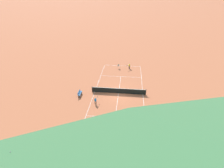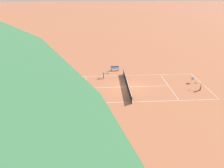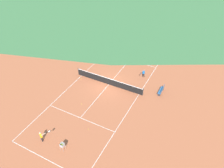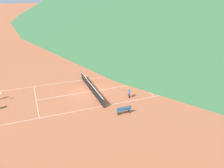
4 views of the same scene
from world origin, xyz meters
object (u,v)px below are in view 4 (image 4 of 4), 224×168
(player_far_service, at_px, (129,92))
(tennis_ball_by_net_left, at_px, (28,108))
(tennis_net, at_px, (91,88))
(tennis_ball_mid_court, at_px, (79,81))
(courtside_bench, at_px, (124,110))
(tennis_ball_by_net_right, at_px, (52,94))

(player_far_service, relative_size, tennis_ball_by_net_left, 17.34)
(tennis_net, relative_size, tennis_ball_mid_court, 139.09)
(tennis_ball_by_net_left, xyz_separation_m, courtside_bench, (4.76, 8.72, 0.42))
(tennis_net, bearing_deg, tennis_ball_by_net_left, -77.81)
(tennis_net, relative_size, tennis_ball_by_net_left, 139.09)
(tennis_ball_by_net_left, bearing_deg, courtside_bench, 61.34)
(tennis_net, relative_size, player_far_service, 8.02)
(player_far_service, bearing_deg, courtside_bench, -33.60)
(tennis_ball_by_net_left, distance_m, tennis_ball_mid_court, 8.54)
(tennis_ball_by_net_left, distance_m, tennis_ball_by_net_right, 3.80)
(tennis_ball_mid_court, distance_m, courtside_bench, 10.32)
(tennis_ball_by_net_left, distance_m, courtside_bench, 9.94)
(tennis_ball_by_net_left, bearing_deg, tennis_ball_mid_court, 128.71)
(tennis_ball_by_net_right, relative_size, courtside_bench, 0.04)
(tennis_net, xyz_separation_m, tennis_ball_by_net_left, (1.58, -7.31, -0.47))
(player_far_service, height_order, courtside_bench, player_far_service)
(tennis_ball_mid_court, distance_m, tennis_ball_by_net_right, 4.77)
(player_far_service, xyz_separation_m, tennis_ball_mid_court, (-7.04, -4.09, -0.64))
(player_far_service, bearing_deg, tennis_ball_by_net_right, -118.37)
(player_far_service, distance_m, tennis_ball_by_net_left, 10.91)
(tennis_net, relative_size, courtside_bench, 6.12)
(player_far_service, relative_size, courtside_bench, 0.76)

